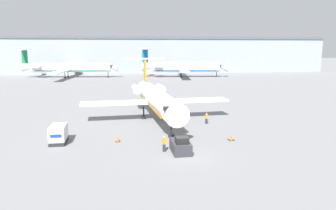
# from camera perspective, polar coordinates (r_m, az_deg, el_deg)

# --- Properties ---
(ground_plane) EXTENTS (600.00, 600.00, 0.00)m
(ground_plane) POSITION_cam_1_polar(r_m,az_deg,el_deg) (35.46, 2.83, -8.79)
(ground_plane) COLOR slate
(terminal_building) EXTENTS (180.00, 16.80, 16.28)m
(terminal_building) POSITION_cam_1_polar(r_m,az_deg,el_deg) (153.06, -6.30, 8.72)
(terminal_building) COLOR #8C939E
(terminal_building) RESTS_ON ground
(airplane_main) EXTENTS (23.74, 27.98, 9.38)m
(airplane_main) POSITION_cam_1_polar(r_m,az_deg,el_deg) (52.20, -2.08, 1.31)
(airplane_main) COLOR silver
(airplane_main) RESTS_ON ground
(pushback_tug) EXTENTS (1.92, 3.72, 1.97)m
(pushback_tug) POSITION_cam_1_polar(r_m,az_deg,el_deg) (36.32, 2.19, -7.10)
(pushback_tug) COLOR #2D2D33
(pushback_tug) RESTS_ON ground
(luggage_cart) EXTENTS (1.81, 3.43, 2.16)m
(luggage_cart) POSITION_cam_1_polar(r_m,az_deg,el_deg) (41.81, -18.54, -4.84)
(luggage_cart) COLOR #232326
(luggage_cart) RESTS_ON ground
(worker_near_tug) EXTENTS (0.40, 0.25, 1.78)m
(worker_near_tug) POSITION_cam_1_polar(r_m,az_deg,el_deg) (36.44, -0.68, -6.72)
(worker_near_tug) COLOR #232838
(worker_near_tug) RESTS_ON ground
(worker_by_wing) EXTENTS (0.40, 0.24, 1.67)m
(worker_by_wing) POSITION_cam_1_polar(r_m,az_deg,el_deg) (49.88, 6.71, -2.28)
(worker_by_wing) COLOR #232838
(worker_by_wing) RESTS_ON ground
(traffic_cone_left) EXTENTS (0.55, 0.55, 0.72)m
(traffic_cone_left) POSITION_cam_1_polar(r_m,az_deg,el_deg) (40.81, -8.72, -5.86)
(traffic_cone_left) COLOR black
(traffic_cone_left) RESTS_ON ground
(traffic_cone_right) EXTENTS (0.72, 0.72, 0.67)m
(traffic_cone_right) POSITION_cam_1_polar(r_m,az_deg,el_deg) (41.74, 10.94, -5.60)
(traffic_cone_right) COLOR black
(traffic_cone_right) RESTS_ON ground
(airplane_parked_far_left) EXTENTS (33.37, 31.44, 10.89)m
(airplane_parked_far_left) POSITION_cam_1_polar(r_m,az_deg,el_deg) (128.19, 2.77, 6.60)
(airplane_parked_far_left) COLOR silver
(airplane_parked_far_left) RESTS_ON ground
(airplane_parked_far_right) EXTENTS (36.29, 38.76, 10.59)m
(airplane_parked_far_right) POSITION_cam_1_polar(r_m,az_deg,el_deg) (131.45, -16.90, 6.24)
(airplane_parked_far_right) COLOR white
(airplane_parked_far_right) RESTS_ON ground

